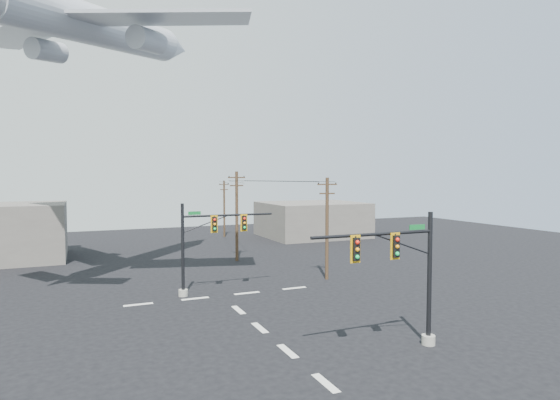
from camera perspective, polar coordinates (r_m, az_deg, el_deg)
name	(u,v)px	position (r m, az deg, el deg)	size (l,w,h in m)	color
ground	(288,351)	(25.12, 0.93, -17.96)	(120.00, 120.00, 0.00)	black
lane_markings	(252,321)	(29.79, -3.43, -14.54)	(14.00, 21.20, 0.01)	silver
signal_mast_near	(406,276)	(25.16, 15.15, -8.93)	(7.38, 0.78, 7.09)	gray
signal_mast_far	(204,245)	(35.84, -9.28, -5.42)	(7.46, 0.76, 6.93)	gray
utility_pole_a	(327,226)	(40.50, 5.75, -3.21)	(1.76, 0.40, 8.81)	#48351E
utility_pole_b	(237,214)	(49.23, -5.29, -1.74)	(1.91, 0.32, 9.41)	#48351E
utility_pole_c	(224,207)	(68.80, -6.82, -0.91)	(1.64, 0.63, 8.25)	#48351E
power_lines	(245,182)	(53.25, -4.31, 2.24)	(6.06, 30.64, 0.30)	black
airliner	(97,27)	(41.50, -21.42, 19.00)	(22.49, 23.66, 7.24)	#A2A7AE
building_right	(312,219)	(69.36, 3.91, -2.37)	(14.00, 12.00, 5.00)	#645F58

